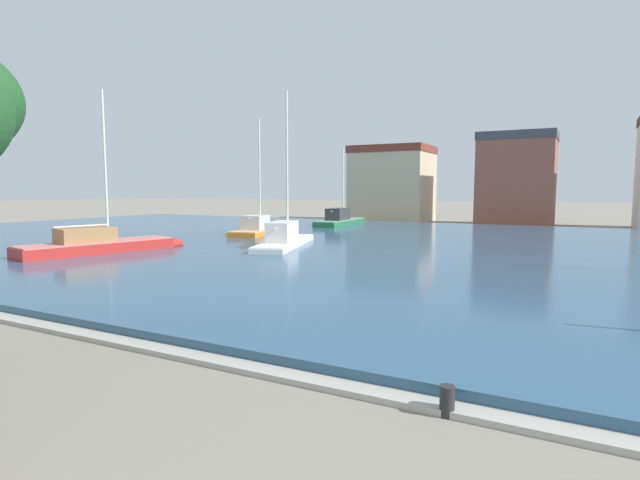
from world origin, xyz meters
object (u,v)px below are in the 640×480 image
(sailboat_white, at_px, (287,241))
(sailboat_green, at_px, (343,221))
(sailboat_orange, at_px, (260,230))
(mooring_bollard, at_px, (447,401))
(sailboat_red, at_px, (109,246))

(sailboat_white, bearing_deg, sailboat_green, 104.61)
(sailboat_orange, relative_size, mooring_bollard, 17.28)
(sailboat_red, xyz_separation_m, sailboat_green, (2.19, 24.15, 0.02))
(sailboat_red, distance_m, mooring_bollard, 22.69)
(sailboat_green, xyz_separation_m, mooring_bollard, (18.07, -34.37, -0.35))
(sailboat_red, height_order, sailboat_white, sailboat_white)
(sailboat_green, xyz_separation_m, sailboat_white, (4.46, -17.10, -0.03))
(sailboat_white, bearing_deg, mooring_bollard, -51.77)
(sailboat_green, relative_size, mooring_bollard, 18.56)
(sailboat_green, distance_m, sailboat_white, 17.67)
(sailboat_red, relative_size, sailboat_orange, 1.05)
(sailboat_green, relative_size, sailboat_orange, 1.07)
(sailboat_red, relative_size, sailboat_white, 0.97)
(sailboat_green, distance_m, mooring_bollard, 38.83)
(sailboat_green, bearing_deg, sailboat_orange, -95.47)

